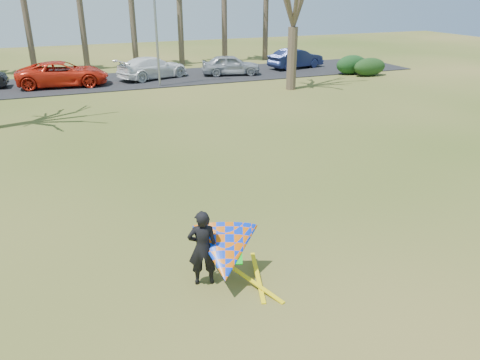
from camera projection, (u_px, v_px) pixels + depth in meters
name	position (u px, v px, depth m)	size (l,w,h in m)	color
ground	(267.00, 244.00, 12.53)	(100.00, 100.00, 0.00)	#274B10
parking_strip	(124.00, 81.00, 33.98)	(46.00, 7.00, 0.06)	black
streetlight	(158.00, 18.00, 30.43)	(2.28, 0.18, 8.00)	gray
hedge_near	(370.00, 67.00, 35.76)	(2.72, 1.23, 1.36)	black
hedge_far	(352.00, 65.00, 36.43)	(2.64, 1.24, 1.47)	#133516
car_2	(63.00, 74.00, 31.76)	(2.75, 5.96, 1.66)	red
car_3	(153.00, 68.00, 34.44)	(2.18, 5.37, 1.56)	white
car_4	(231.00, 65.00, 35.82)	(1.79, 4.44, 1.51)	#969BA3
car_5	(296.00, 58.00, 38.78)	(1.66, 4.77, 1.57)	#182148
kite_flyer	(222.00, 252.00, 10.54)	(2.13, 2.39, 2.02)	black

